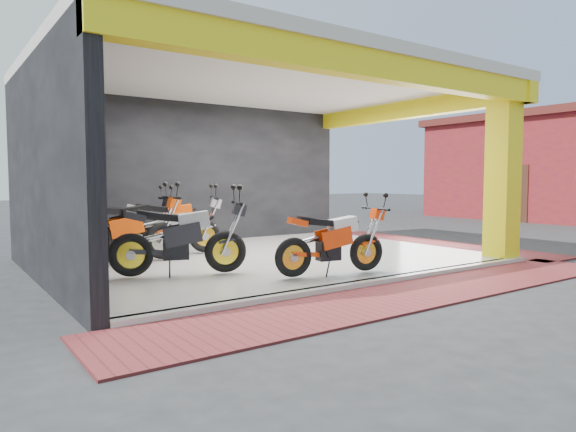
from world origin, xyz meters
The scene contains 16 objects.
ground centered at (0.00, 0.00, 0.00)m, with size 80.00×80.00×0.00m, color #2D2D30.
showroom_floor centered at (0.00, 2.00, 0.05)m, with size 8.00×6.00×0.10m, color white.
showroom_ceiling centered at (0.00, 2.00, 3.60)m, with size 8.40×6.40×0.20m, color beige.
back_wall centered at (0.00, 5.10, 1.75)m, with size 8.20×0.20×3.50m, color black.
left_wall centered at (-4.10, 2.00, 1.75)m, with size 0.20×6.20×3.50m, color black.
corner_column centered at (3.75, -0.75, 1.75)m, with size 0.50×0.50×3.50m, color yellow.
header_beam_front centered at (0.00, -1.00, 3.30)m, with size 8.40×0.30×0.40m, color yellow.
header_beam_right centered at (4.00, 2.00, 3.30)m, with size 0.30×6.40×0.40m, color yellow.
floor_kerb centered at (0.00, -1.02, 0.05)m, with size 8.00×0.20×0.10m, color white.
paver_front centered at (0.00, -1.80, 0.01)m, with size 9.00×1.40×0.03m, color maroon.
paver_right centered at (4.80, 2.00, 0.01)m, with size 1.40×7.00×0.03m, color maroon.
moto_hero centered at (0.32, -0.50, 0.73)m, with size 2.05×0.76×1.25m, color #F93D0A, non-canonical shape.
moto_row_a centered at (-1.65, 0.69, 0.79)m, with size 2.26×0.84×1.38m, color black, non-canonical shape.
moto_row_b centered at (-1.95, 2.63, 0.81)m, with size 2.33×0.86×1.42m, color #E34509, non-canonical shape.
moto_row_c centered at (-0.89, 2.98, 0.79)m, with size 2.25×0.83×1.38m, color #A0A3A7, non-canonical shape.
moto_row_d centered at (-1.59, 3.78, 0.78)m, with size 2.21×0.82×1.35m, color black, non-canonical shape.
Camera 1 is at (-5.54, -6.60, 1.61)m, focal length 32.00 mm.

